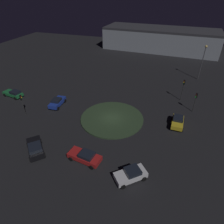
# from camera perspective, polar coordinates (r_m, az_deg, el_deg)

# --- Properties ---
(ground_plane) EXTENTS (119.40, 119.40, 0.00)m
(ground_plane) POSITION_cam_1_polar(r_m,az_deg,el_deg) (34.18, 0.00, -2.02)
(ground_plane) COLOR black
(roundabout_island) EXTENTS (11.09, 11.09, 0.22)m
(roundabout_island) POSITION_cam_1_polar(r_m,az_deg,el_deg) (34.11, 0.00, -1.87)
(roundabout_island) COLOR #2D4228
(roundabout_island) RESTS_ON ground_plane
(car_black) EXTENTS (4.40, 4.45, 1.55)m
(car_black) POSITION_cam_1_polar(r_m,az_deg,el_deg) (29.41, -21.78, -9.84)
(car_black) COLOR black
(car_black) RESTS_ON ground_plane
(car_yellow) EXTENTS (2.15, 3.87, 1.45)m
(car_yellow) POSITION_cam_1_polar(r_m,az_deg,el_deg) (34.00, 18.87, -2.71)
(car_yellow) COLOR gold
(car_yellow) RESTS_ON ground_plane
(car_blue) EXTENTS (2.19, 4.27, 1.56)m
(car_blue) POSITION_cam_1_polar(r_m,az_deg,el_deg) (38.99, -15.94, 2.85)
(car_blue) COLOR #1E38A5
(car_blue) RESTS_ON ground_plane
(car_red) EXTENTS (4.73, 2.56, 1.45)m
(car_red) POSITION_cam_1_polar(r_m,az_deg,el_deg) (26.58, -8.01, -12.90)
(car_red) COLOR red
(car_red) RESTS_ON ground_plane
(car_white) EXTENTS (4.12, 3.91, 1.53)m
(car_white) POSITION_cam_1_polar(r_m,az_deg,el_deg) (24.49, 5.62, -17.89)
(car_white) COLOR white
(car_white) RESTS_ON ground_plane
(car_green) EXTENTS (4.67, 2.53, 1.45)m
(car_green) POSITION_cam_1_polar(r_m,az_deg,el_deg) (45.77, -27.16, 4.91)
(car_green) COLOR #1E7238
(car_green) RESTS_ON ground_plane
(traffic_light_west) EXTENTS (0.38, 0.34, 4.15)m
(traffic_light_west) POSITION_cam_1_polar(r_m,az_deg,el_deg) (36.98, -25.12, 2.89)
(traffic_light_west) COLOR #2D2D2D
(traffic_light_west) RESTS_ON ground_plane
(traffic_light_northeast) EXTENTS (0.40, 0.37, 3.84)m
(traffic_light_northeast) POSITION_cam_1_polar(r_m,az_deg,el_deg) (37.81, 23.54, 3.61)
(traffic_light_northeast) COLOR #2D2D2D
(traffic_light_northeast) RESTS_ON ground_plane
(traffic_light_northeast_near) EXTENTS (0.39, 0.38, 4.47)m
(traffic_light_northeast_near) POSITION_cam_1_polar(r_m,az_deg,el_deg) (40.78, 20.37, 7.18)
(traffic_light_northeast_near) COLOR #2D2D2D
(traffic_light_northeast_near) RESTS_ON ground_plane
(streetlamp_northeast) EXTENTS (0.58, 0.58, 8.40)m
(streetlamp_northeast) POSITION_cam_1_polar(r_m,az_deg,el_deg) (51.83, 25.48, 14.57)
(streetlamp_northeast) COLOR #4C4C51
(streetlamp_northeast) RESTS_ON ground_plane
(store_building) EXTENTS (39.75, 15.10, 7.42)m
(store_building) POSITION_cam_1_polar(r_m,az_deg,el_deg) (75.44, 14.02, 20.23)
(store_building) COLOR #8C939E
(store_building) RESTS_ON ground_plane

